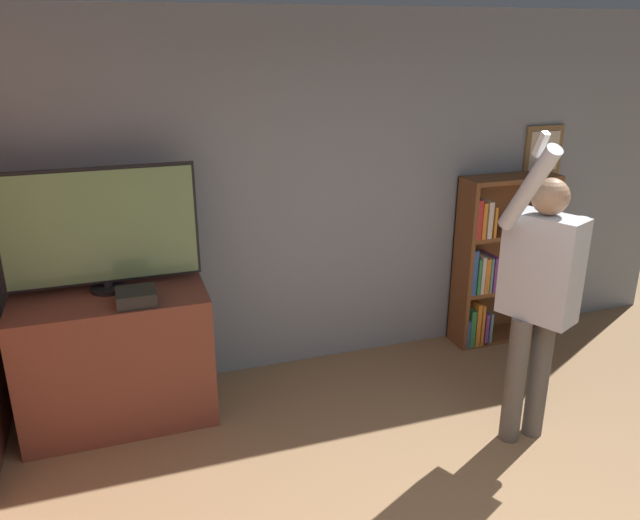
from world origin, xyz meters
The scene contains 6 objects.
wall_back centered at (0.01, 3.04, 1.35)m, with size 6.58×0.09×2.70m.
tv_ledge centered at (-1.55, 2.62, 0.46)m, with size 1.23×0.62×0.92m.
television centered at (-1.55, 2.72, 1.34)m, with size 1.22×0.22×0.82m.
game_console centered at (-1.39, 2.45, 0.96)m, with size 0.24×0.23×0.09m.
bookshelf centered at (1.50, 2.86, 0.68)m, with size 0.82×0.28×1.44m.
person centered at (0.93, 1.56, 1.06)m, with size 0.59×0.58×2.04m.
Camera 1 is at (-1.45, -1.32, 2.50)m, focal length 35.00 mm.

